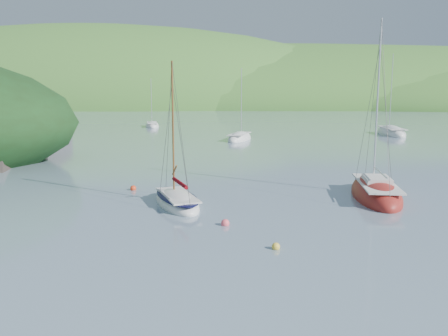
{
  "coord_description": "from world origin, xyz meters",
  "views": [
    {
      "loc": [
        0.28,
        -22.9,
        7.7
      ],
      "look_at": [
        -1.31,
        8.0,
        2.41
      ],
      "focal_mm": 40.0,
      "sensor_mm": 36.0,
      "label": 1
    }
  ],
  "objects_px": {
    "sloop_red": "(376,194)",
    "distant_sloop_a": "(239,139)",
    "distant_sloop_b": "(391,133)",
    "daysailer_white": "(177,202)",
    "distant_sloop_c": "(152,126)"
  },
  "relations": [
    {
      "from": "distant_sloop_a",
      "to": "distant_sloop_c",
      "type": "relative_size",
      "value": 1.13
    },
    {
      "from": "distant_sloop_a",
      "to": "distant_sloop_b",
      "type": "xyz_separation_m",
      "value": [
        22.65,
        8.15,
        0.03
      ]
    },
    {
      "from": "sloop_red",
      "to": "distant_sloop_c",
      "type": "relative_size",
      "value": 1.4
    },
    {
      "from": "daysailer_white",
      "to": "distant_sloop_c",
      "type": "height_order",
      "value": "daysailer_white"
    },
    {
      "from": "sloop_red",
      "to": "distant_sloop_a",
      "type": "distance_m",
      "value": 35.6
    },
    {
      "from": "sloop_red",
      "to": "distant_sloop_c",
      "type": "height_order",
      "value": "sloop_red"
    },
    {
      "from": "daysailer_white",
      "to": "sloop_red",
      "type": "xyz_separation_m",
      "value": [
        13.19,
        2.78,
        0.01
      ]
    },
    {
      "from": "distant_sloop_b",
      "to": "distant_sloop_c",
      "type": "bearing_deg",
      "value": 160.86
    },
    {
      "from": "daysailer_white",
      "to": "distant_sloop_c",
      "type": "relative_size",
      "value": 1.05
    },
    {
      "from": "distant_sloop_b",
      "to": "sloop_red",
      "type": "bearing_deg",
      "value": -108.88
    },
    {
      "from": "distant_sloop_a",
      "to": "distant_sloop_b",
      "type": "relative_size",
      "value": 0.81
    },
    {
      "from": "sloop_red",
      "to": "distant_sloop_a",
      "type": "relative_size",
      "value": 1.23
    },
    {
      "from": "sloop_red",
      "to": "distant_sloop_c",
      "type": "xyz_separation_m",
      "value": [
        -25.9,
        54.04,
        -0.07
      ]
    },
    {
      "from": "daysailer_white",
      "to": "sloop_red",
      "type": "distance_m",
      "value": 13.48
    },
    {
      "from": "sloop_red",
      "to": "distant_sloop_b",
      "type": "xyz_separation_m",
      "value": [
        12.67,
        42.32,
        -0.02
      ]
    }
  ]
}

